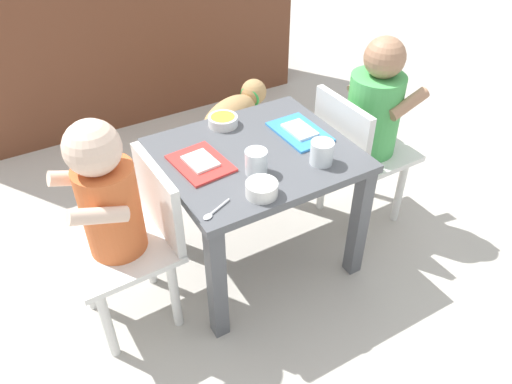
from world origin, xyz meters
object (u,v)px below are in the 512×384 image
object	(u,v)px
seated_child_left	(115,206)
food_tray_left	(201,163)
water_cup_right	(322,154)
seated_child_right	(370,115)
dog	(234,115)
food_tray_right	(300,131)
cereal_bowl_right_side	(262,188)
cereal_bowl_left_side	(223,121)
dining_table	(256,174)
water_cup_left	(256,163)
spoon_by_left_tray	(214,211)

from	to	relation	value
seated_child_left	food_tray_left	size ratio (longest dim) A/B	3.57
food_tray_left	water_cup_right	bearing A→B (deg)	-28.45
seated_child_right	dog	bearing A→B (deg)	106.91
food_tray_right	cereal_bowl_right_side	world-z (taller)	cereal_bowl_right_side
seated_child_left	water_cup_right	xyz separation A→B (m)	(0.57, -0.11, 0.04)
seated_child_left	cereal_bowl_left_side	xyz separation A→B (m)	(0.43, 0.21, 0.02)
seated_child_left	food_tray_right	bearing A→B (deg)	4.91
seated_child_left	food_tray_right	xyz separation A→B (m)	(0.61, 0.05, 0.01)
seated_child_right	dining_table	bearing A→B (deg)	-179.47
food_tray_right	water_cup_right	xyz separation A→B (m)	(-0.04, -0.16, 0.02)
cereal_bowl_left_side	water_cup_left	bearing A→B (deg)	-97.80
cereal_bowl_left_side	seated_child_left	bearing A→B (deg)	-153.22
cereal_bowl_right_side	dining_table	bearing A→B (deg)	64.01
cereal_bowl_right_side	food_tray_right	bearing A→B (deg)	38.46
food_tray_right	spoon_by_left_tray	world-z (taller)	food_tray_right
food_tray_left	spoon_by_left_tray	xyz separation A→B (m)	(-0.06, -0.21, -0.00)
food_tray_left	dog	bearing A→B (deg)	55.14
seated_child_right	spoon_by_left_tray	bearing A→B (deg)	-164.16
food_tray_right	cereal_bowl_right_side	xyz separation A→B (m)	(-0.26, -0.21, 0.02)
food_tray_left	food_tray_right	world-z (taller)	same
food_tray_right	spoon_by_left_tray	xyz separation A→B (m)	(-0.40, -0.21, -0.00)
dining_table	seated_child_left	bearing A→B (deg)	-176.01
food_tray_right	dining_table	bearing A→B (deg)	-172.73
seated_child_right	dog	world-z (taller)	seated_child_right
water_cup_right	spoon_by_left_tray	bearing A→B (deg)	-173.09
dog	water_cup_right	world-z (taller)	water_cup_right
cereal_bowl_right_side	spoon_by_left_tray	bearing A→B (deg)	-179.50
cereal_bowl_left_side	seated_child_right	bearing A→B (deg)	-21.52
seated_child_right	cereal_bowl_left_side	distance (m)	0.49
seated_child_left	food_tray_left	world-z (taller)	seated_child_left
food_tray_left	water_cup_left	xyz separation A→B (m)	(0.12, -0.11, 0.02)
dining_table	seated_child_right	world-z (taller)	seated_child_right
seated_child_left	food_tray_right	size ratio (longest dim) A/B	3.44
food_tray_right	cereal_bowl_left_side	xyz separation A→B (m)	(-0.19, 0.16, 0.01)
water_cup_right	dining_table	bearing A→B (deg)	132.99
dining_table	water_cup_left	bearing A→B (deg)	-119.94
dog	spoon_by_left_tray	world-z (taller)	spoon_by_left_tray
water_cup_right	cereal_bowl_left_side	size ratio (longest dim) A/B	0.73
seated_child_left	cereal_bowl_left_side	world-z (taller)	seated_child_left
seated_child_right	food_tray_left	size ratio (longest dim) A/B	3.62
cereal_bowl_left_side	cereal_bowl_right_side	world-z (taller)	cereal_bowl_right_side
seated_child_right	water_cup_right	world-z (taller)	seated_child_right
cereal_bowl_left_side	food_tray_left	bearing A→B (deg)	-133.77
seated_child_right	food_tray_left	xyz separation A→B (m)	(-0.61, 0.02, 0.01)
dining_table	seated_child_left	distance (m)	0.45
cereal_bowl_right_side	spoon_by_left_tray	xyz separation A→B (m)	(-0.14, -0.00, -0.02)
dining_table	cereal_bowl_right_side	size ratio (longest dim) A/B	6.49
seated_child_right	seated_child_left	bearing A→B (deg)	-177.74
food_tray_left	cereal_bowl_left_side	size ratio (longest dim) A/B	2.04
dog	food_tray_left	bearing A→B (deg)	-124.86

